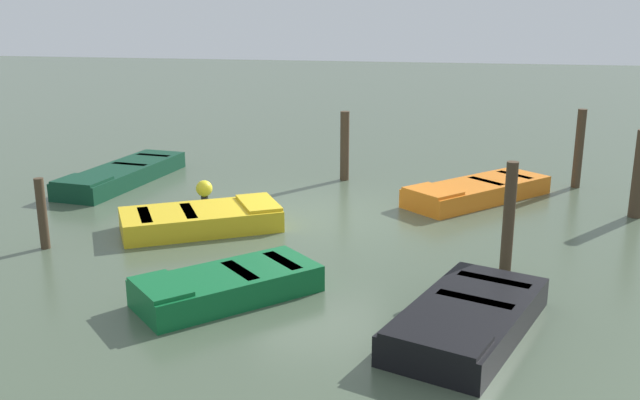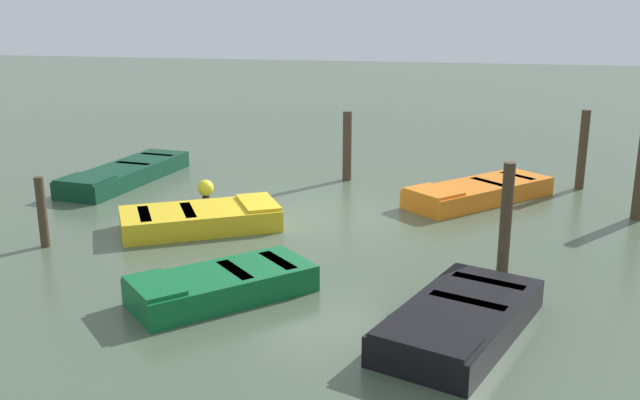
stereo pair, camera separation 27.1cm
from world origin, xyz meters
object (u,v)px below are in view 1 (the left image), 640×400
(mooring_piling_mid_right, at_px, (509,218))
(marker_buoy, at_px, (204,189))
(mooring_piling_mid_left, at_px, (345,146))
(rowboat_green, at_px, (227,285))
(mooring_piling_center, at_px, (640,174))
(mooring_piling_far_right, at_px, (42,214))
(rowboat_orange, at_px, (477,191))
(rowboat_black, at_px, (468,318))
(rowboat_yellow, at_px, (202,219))
(rowboat_dark_green, at_px, (122,174))
(mooring_piling_near_left, at_px, (579,149))

(mooring_piling_mid_right, relative_size, marker_buoy, 3.79)
(mooring_piling_mid_left, bearing_deg, rowboat_green, 86.00)
(mooring_piling_center, xyz_separation_m, mooring_piling_far_right, (10.70, 4.05, -0.25))
(rowboat_orange, distance_m, rowboat_black, 6.70)
(rowboat_yellow, height_order, marker_buoy, marker_buoy)
(rowboat_orange, xyz_separation_m, mooring_piling_center, (-3.15, 0.65, 0.68))
(rowboat_dark_green, xyz_separation_m, rowboat_yellow, (-3.17, 3.09, 0.00))
(rowboat_black, bearing_deg, mooring_piling_mid_left, -139.83)
(mooring_piling_near_left, height_order, mooring_piling_mid_left, mooring_piling_near_left)
(rowboat_green, height_order, rowboat_yellow, same)
(rowboat_green, xyz_separation_m, mooring_piling_mid_left, (-0.53, -7.52, 0.63))
(mooring_piling_far_right, bearing_deg, mooring_piling_mid_left, -126.17)
(rowboat_orange, xyz_separation_m, marker_buoy, (5.84, 1.26, 0.07))
(mooring_piling_mid_left, bearing_deg, marker_buoy, 43.76)
(rowboat_dark_green, relative_size, mooring_piling_far_right, 3.24)
(rowboat_dark_green, xyz_separation_m, mooring_piling_near_left, (-10.69, -1.68, 0.71))
(rowboat_orange, relative_size, mooring_piling_near_left, 1.85)
(mooring_piling_far_right, bearing_deg, mooring_piling_mid_right, -177.02)
(mooring_piling_center, bearing_deg, mooring_piling_far_right, 20.75)
(mooring_piling_mid_right, distance_m, mooring_piling_near_left, 6.23)
(mooring_piling_center, xyz_separation_m, mooring_piling_mid_left, (6.30, -1.96, -0.05))
(rowboat_dark_green, distance_m, rowboat_black, 10.51)
(mooring_piling_center, height_order, mooring_piling_far_right, mooring_piling_center)
(rowboat_yellow, distance_m, rowboat_orange, 6.08)
(rowboat_orange, distance_m, mooring_piling_center, 3.28)
(mooring_piling_near_left, bearing_deg, mooring_piling_center, 109.96)
(mooring_piling_far_right, bearing_deg, mooring_piling_center, -159.25)
(mooring_piling_mid_right, distance_m, mooring_piling_mid_left, 6.62)
(rowboat_black, relative_size, mooring_piling_near_left, 1.73)
(rowboat_yellow, relative_size, mooring_piling_mid_left, 1.92)
(mooring_piling_center, relative_size, mooring_piling_mid_right, 0.98)
(rowboat_orange, relative_size, mooring_piling_mid_left, 2.03)
(mooring_piling_mid_right, bearing_deg, rowboat_dark_green, -25.84)
(rowboat_yellow, relative_size, rowboat_black, 1.01)
(rowboat_green, bearing_deg, rowboat_black, 126.75)
(rowboat_dark_green, distance_m, mooring_piling_mid_right, 9.75)
(rowboat_green, xyz_separation_m, rowboat_dark_green, (4.69, -6.17, -0.00))
(mooring_piling_center, xyz_separation_m, marker_buoy, (8.99, 0.61, -0.61))
(rowboat_green, distance_m, mooring_piling_mid_left, 7.57)
(mooring_piling_mid_right, bearing_deg, rowboat_yellow, -11.59)
(mooring_piling_mid_right, height_order, mooring_piling_far_right, mooring_piling_mid_right)
(rowboat_dark_green, height_order, mooring_piling_mid_right, mooring_piling_mid_right)
(rowboat_green, height_order, marker_buoy, marker_buoy)
(rowboat_green, xyz_separation_m, mooring_piling_center, (-6.83, -5.56, 0.68))
(rowboat_yellow, bearing_deg, mooring_piling_near_left, 2.48)
(rowboat_green, height_order, rowboat_black, same)
(rowboat_orange, bearing_deg, rowboat_yellow, -16.37)
(mooring_piling_mid_left, bearing_deg, mooring_piling_mid_right, 122.35)
(rowboat_green, relative_size, mooring_piling_mid_right, 1.48)
(rowboat_green, height_order, mooring_piling_far_right, mooring_piling_far_right)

